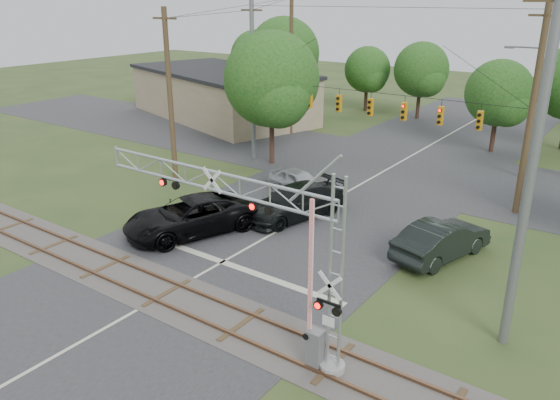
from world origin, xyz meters
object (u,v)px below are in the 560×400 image
Objects in this scene: pickup_black at (190,216)px; commercial_building at (221,94)px; crossing_gantry at (256,232)px; streetlight at (529,106)px; traffic_signal_span at (384,99)px; car_dark at (295,202)px; sedan_silver at (299,182)px.

commercial_building is at bearing 149.25° from pickup_black.
crossing_gantry is 1.21× the size of streetlight.
traffic_signal_span is 2.83× the size of pickup_black.
pickup_black is (-8.62, 5.46, -3.28)m from crossing_gantry.
car_dark is at bearing 78.72° from pickup_black.
car_dark is 17.59m from streetlight.
crossing_gantry is at bearing -96.62° from streetlight.
traffic_signal_span is at bearing 102.78° from crossing_gantry.
streetlight is (7.11, 7.00, -0.71)m from traffic_signal_span.
sedan_silver is at bearing -131.96° from streetlight.
crossing_gantry is 2.36× the size of sedan_silver.
pickup_black is 8.45m from sedan_silver.
traffic_signal_span is 3.12× the size of car_dark.
pickup_black is 0.78× the size of streetlight.
streetlight is at bearing -27.72° from sedan_silver.
commercial_building is at bearing 133.13° from crossing_gantry.
pickup_black is (-4.46, -12.90, -4.65)m from traffic_signal_span.
car_dark is (-5.46, 10.43, -3.33)m from crossing_gantry.
sedan_silver is at bearing -20.11° from commercial_building.
streetlight is (8.40, 14.93, 3.99)m from car_dark.
commercial_building reaches higher than pickup_black.
pickup_black is 0.30× the size of commercial_building.
pickup_black is at bearing -34.76° from commercial_building.
streetlight is at bearing 83.38° from crossing_gantry.
traffic_signal_span is 2.21× the size of streetlight.
sedan_silver is 24.18m from commercial_building.
traffic_signal_span reaches higher than pickup_black.
car_dark is (-1.29, -7.92, -4.70)m from traffic_signal_span.
commercial_building is at bearing 155.86° from traffic_signal_span.
crossing_gantry is 0.47× the size of commercial_building.
commercial_building reaches higher than car_dark.
traffic_signal_span is 7.39m from sedan_silver.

